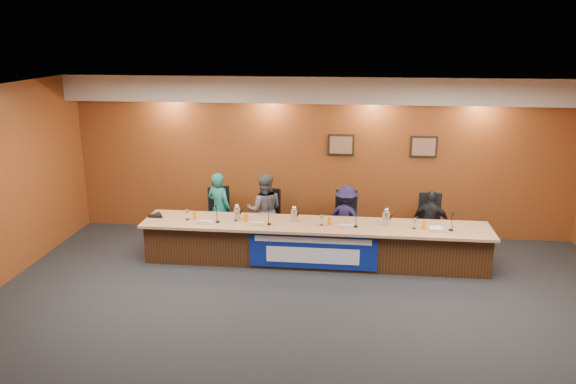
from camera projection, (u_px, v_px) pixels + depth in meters
The scene contains 40 objects.
floor at pixel (302, 329), 7.82m from camera, with size 10.00×10.00×0.00m, color black.
ceiling at pixel (304, 99), 6.94m from camera, with size 10.00×8.00×0.04m, color silver.
wall_back at pixel (321, 156), 11.20m from camera, with size 10.00×0.04×3.20m, color brown.
soffit at pixel (321, 89), 10.59m from camera, with size 10.00×0.50×0.50m, color beige.
dais_body at pixel (314, 244), 10.01m from camera, with size 6.00×0.80×0.70m, color #391F0E.
dais_top at pixel (314, 225), 9.86m from camera, with size 6.10×0.95×0.05m, color #A87A51.
banner at pixel (313, 251), 9.61m from camera, with size 2.20×0.02×0.65m, color navy.
banner_text_upper at pixel (313, 240), 9.54m from camera, with size 2.00×0.01×0.10m, color silver.
banner_text_lower at pixel (313, 256), 9.62m from camera, with size 1.60×0.01×0.28m, color silver.
wall_photo_left at pixel (341, 145), 11.06m from camera, with size 0.52×0.04×0.42m, color black.
wall_photo_right at pixel (424, 147), 10.88m from camera, with size 0.52×0.04×0.42m, color black.
panelist_a at pixel (219, 209), 10.80m from camera, with size 0.52×0.34×1.43m, color #186057.
panelist_b at pixel (265, 210), 10.70m from camera, with size 0.70×0.54×1.43m, color #4C4B50.
panelist_c at pixel (346, 218), 10.56m from camera, with size 0.80×0.46×1.24m, color #1A1438.
panelist_d at pixel (431, 222), 10.39m from camera, with size 0.70×0.29×1.20m, color black.
office_chair_a at pixel (221, 219), 10.96m from camera, with size 0.48×0.48×0.08m, color black.
office_chair_b at pixel (266, 220), 10.86m from camera, with size 0.48×0.48×0.08m, color black.
office_chair_c at pixel (346, 223), 10.69m from camera, with size 0.48×0.48×0.08m, color black.
office_chair_d at pixel (430, 226), 10.52m from camera, with size 0.48×0.48×0.08m, color black.
nameplate_a at pixel (205, 222), 9.79m from camera, with size 0.24×0.06×0.09m, color white.
microphone_a at pixel (218, 222), 9.93m from camera, with size 0.07×0.07×0.02m, color black.
juice_glass_a at pixel (195, 215), 10.06m from camera, with size 0.06×0.06×0.15m, color orange.
water_glass_a at pixel (187, 215), 10.04m from camera, with size 0.08×0.08×0.18m, color silver.
nameplate_b at pixel (255, 223), 9.73m from camera, with size 0.24×0.06×0.09m, color white.
microphone_b at pixel (269, 224), 9.81m from camera, with size 0.07×0.07×0.02m, color black.
juice_glass_b at pixel (246, 218), 9.94m from camera, with size 0.06×0.06×0.15m, color orange.
water_glass_b at pixel (236, 216), 9.97m from camera, with size 0.08×0.08×0.18m, color silver.
nameplate_c at pixel (346, 226), 9.58m from camera, with size 0.24×0.06×0.09m, color white.
microphone_c at pixel (356, 226), 9.69m from camera, with size 0.07×0.07×0.02m, color black.
juice_glass_c at pixel (329, 221), 9.76m from camera, with size 0.06×0.06×0.15m, color orange.
water_glass_c at pixel (321, 220), 9.74m from camera, with size 0.08×0.08×0.18m, color silver.
nameplate_d at pixel (438, 230), 9.39m from camera, with size 0.24×0.06×0.09m, color white.
microphone_d at pixel (451, 230), 9.52m from camera, with size 0.07×0.07×0.02m, color black.
juice_glass_d at pixel (424, 225), 9.55m from camera, with size 0.06×0.06×0.15m, color orange.
water_glass_d at pixel (414, 224), 9.58m from camera, with size 0.08×0.08×0.18m, color silver.
carafe_left at pixel (237, 213), 10.04m from camera, with size 0.11×0.11×0.24m, color silver.
carafe_mid at pixel (294, 215), 9.93m from camera, with size 0.11×0.11×0.23m, color silver.
carafe_right at pixel (386, 219), 9.71m from camera, with size 0.13×0.13×0.26m, color silver.
speakerphone at pixel (157, 215), 10.22m from camera, with size 0.32×0.32×0.05m, color black.
paper_stack at pixel (437, 229), 9.60m from camera, with size 0.22×0.30×0.01m, color white.
Camera 1 is at (0.60, -6.97, 3.99)m, focal length 35.00 mm.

